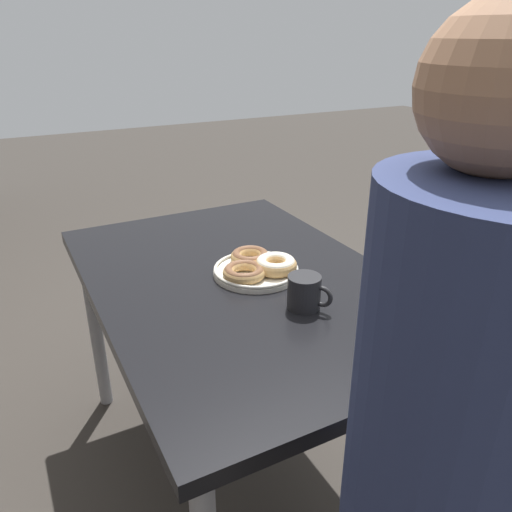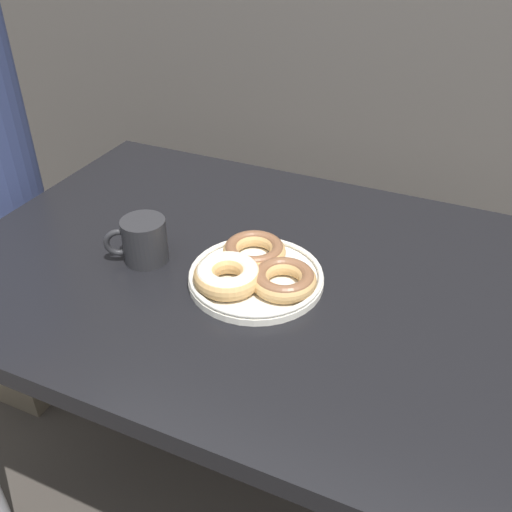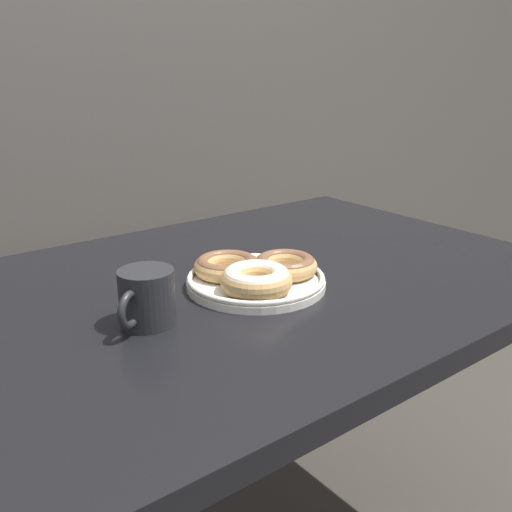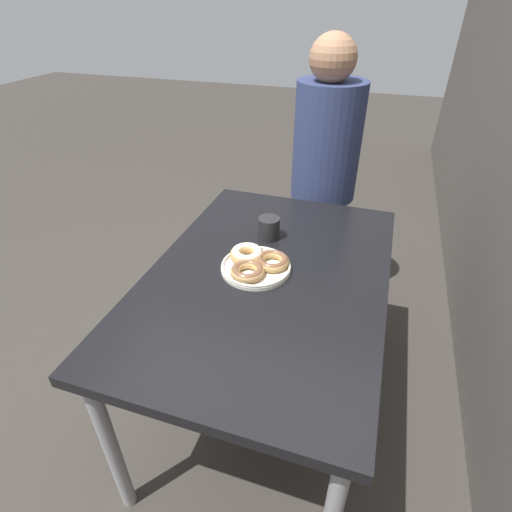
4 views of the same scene
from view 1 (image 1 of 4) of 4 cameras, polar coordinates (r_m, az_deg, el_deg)
The scene contains 5 objects.
ground_plane at distance 2.03m, azimuth 4.91°, elevation -20.33°, with size 14.00×14.00×0.00m, color #38332D.
dining_table at distance 1.52m, azimuth -1.69°, elevation -4.87°, with size 1.26×0.84×0.75m.
donut_plate at distance 1.49m, azimuth 0.18°, elevation -1.18°, with size 0.27×0.27×0.06m.
coffee_mug at distance 1.31m, azimuth 5.63°, elevation -4.09°, with size 0.11×0.09×0.09m.
person_figure at distance 0.89m, azimuth 22.02°, elevation -23.09°, with size 0.35×0.33×1.47m.
Camera 1 is at (-1.20, 0.81, 1.42)m, focal length 35.00 mm.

